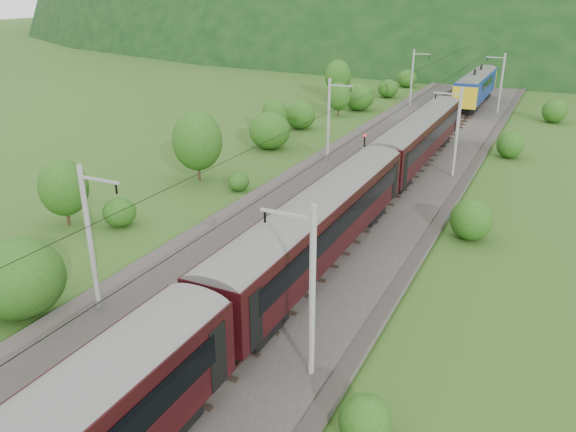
% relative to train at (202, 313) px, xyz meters
% --- Properties ---
extents(ground, '(600.00, 600.00, 0.00)m').
position_rel_train_xyz_m(ground, '(-2.40, 2.62, -3.76)').
color(ground, '#305219').
rests_on(ground, ground).
extents(railbed, '(14.00, 220.00, 0.30)m').
position_rel_train_xyz_m(railbed, '(-2.40, 12.62, -3.61)').
color(railbed, '#38332D').
rests_on(railbed, ground).
extents(track_left, '(2.40, 220.00, 0.27)m').
position_rel_train_xyz_m(track_left, '(-4.80, 12.62, -3.39)').
color(track_left, '#532F23').
rests_on(track_left, railbed).
extents(track_right, '(2.40, 220.00, 0.27)m').
position_rel_train_xyz_m(track_right, '(-0.00, 12.62, -3.39)').
color(track_right, '#532F23').
rests_on(track_right, railbed).
extents(catenary_left, '(2.54, 192.28, 8.00)m').
position_rel_train_xyz_m(catenary_left, '(-8.52, 34.62, 0.74)').
color(catenary_left, gray).
rests_on(catenary_left, railbed).
extents(catenary_right, '(2.54, 192.28, 8.00)m').
position_rel_train_xyz_m(catenary_right, '(3.72, 34.62, 0.74)').
color(catenary_right, gray).
rests_on(catenary_right, railbed).
extents(overhead_wires, '(4.83, 198.00, 0.03)m').
position_rel_train_xyz_m(overhead_wires, '(-2.40, 12.62, 3.34)').
color(overhead_wires, black).
rests_on(overhead_wires, ground).
extents(mountain_main, '(504.00, 360.00, 244.00)m').
position_rel_train_xyz_m(mountain_main, '(-2.40, 262.62, -3.76)').
color(mountain_main, black).
rests_on(mountain_main, ground).
extents(mountain_ridge, '(336.00, 280.00, 132.00)m').
position_rel_train_xyz_m(mountain_ridge, '(-122.40, 302.62, -3.76)').
color(mountain_ridge, black).
rests_on(mountain_ridge, ground).
extents(train, '(3.21, 152.61, 5.59)m').
position_rel_train_xyz_m(train, '(0.00, 0.00, 0.00)').
color(train, black).
rests_on(train, ground).
extents(hazard_post_near, '(0.18, 0.18, 1.68)m').
position_rel_train_xyz_m(hazard_post_near, '(-2.95, 22.64, -2.62)').
color(hazard_post_near, red).
rests_on(hazard_post_near, railbed).
extents(hazard_post_far, '(0.16, 0.16, 1.50)m').
position_rel_train_xyz_m(hazard_post_far, '(-2.31, 38.42, -2.71)').
color(hazard_post_far, red).
rests_on(hazard_post_far, railbed).
extents(signal, '(0.25, 0.25, 2.24)m').
position_rel_train_xyz_m(signal, '(-5.71, 37.42, -2.15)').
color(signal, black).
rests_on(signal, railbed).
extents(vegetation_left, '(13.33, 145.83, 6.41)m').
position_rel_train_xyz_m(vegetation_left, '(-15.97, 17.97, -1.24)').
color(vegetation_left, '#274913').
rests_on(vegetation_left, ground).
extents(vegetation_right, '(7.53, 102.32, 3.17)m').
position_rel_train_xyz_m(vegetation_right, '(9.91, 18.35, -2.40)').
color(vegetation_right, '#274913').
rests_on(vegetation_right, ground).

